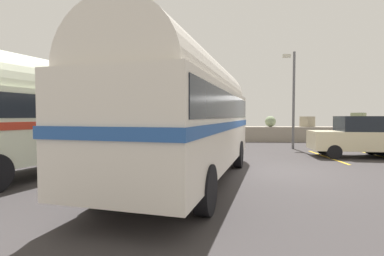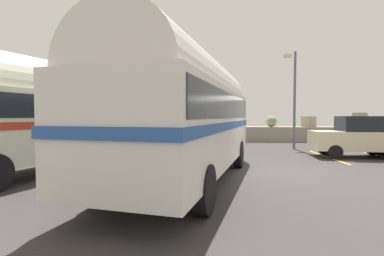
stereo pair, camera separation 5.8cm
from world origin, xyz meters
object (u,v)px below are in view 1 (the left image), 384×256
vintage_coach (189,110)px  parked_car_nearest (360,136)px  second_coach (49,111)px  lamp_post (293,94)px

vintage_coach → parked_car_nearest: bearing=47.7°
second_coach → lamp_post: (10.14, 7.31, 1.10)m
vintage_coach → second_coach: size_ratio=1.00×
parked_car_nearest → lamp_post: (-2.05, 3.37, 2.18)m
vintage_coach → lamp_post: size_ratio=1.62×
parked_car_nearest → lamp_post: 4.51m
second_coach → parked_car_nearest: (12.19, 3.94, -1.08)m
vintage_coach → parked_car_nearest: (7.41, 5.20, -1.08)m
second_coach → parked_car_nearest: second_coach is taller
second_coach → lamp_post: bearing=55.5°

